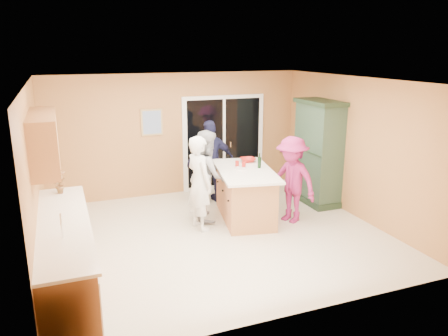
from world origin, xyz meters
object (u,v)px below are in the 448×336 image
object	(u,v)px
woman_grey	(207,175)
woman_magenta	(292,180)
woman_white	(199,183)
kitchen_island	(245,196)
woman_navy	(211,162)
green_hutch	(318,154)

from	to	relation	value
woman_grey	woman_magenta	size ratio (longest dim) A/B	1.06
woman_white	woman_grey	size ratio (longest dim) A/B	1.00
woman_grey	kitchen_island	bearing A→B (deg)	-100.23
kitchen_island	woman_navy	distance (m)	1.21
woman_navy	kitchen_island	bearing A→B (deg)	104.11
kitchen_island	woman_white	xyz separation A→B (m)	(-0.93, -0.16, 0.39)
kitchen_island	woman_navy	world-z (taller)	woman_navy
woman_grey	woman_magenta	distance (m)	1.54
woman_white	woman_navy	xyz separation A→B (m)	(0.65, 1.26, 0.02)
green_hutch	woman_grey	world-z (taller)	green_hutch
kitchen_island	woman_navy	xyz separation A→B (m)	(-0.28, 1.10, 0.41)
kitchen_island	woman_grey	distance (m)	0.80
woman_navy	green_hutch	bearing A→B (deg)	158.34
woman_grey	woman_white	bearing A→B (deg)	156.75
woman_magenta	woman_navy	bearing A→B (deg)	-169.85
woman_magenta	green_hutch	bearing A→B (deg)	102.51
green_hutch	woman_navy	xyz separation A→B (m)	(-2.03, 0.79, -0.17)
green_hutch	woman_navy	size ratio (longest dim) A/B	1.24
green_hutch	woman_grey	size ratio (longest dim) A/B	1.26
woman_magenta	woman_grey	bearing A→B (deg)	-139.76
woman_white	woman_grey	world-z (taller)	woman_grey
green_hutch	woman_white	size ratio (longest dim) A/B	1.26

